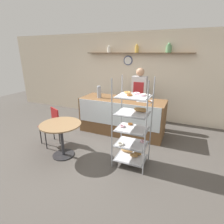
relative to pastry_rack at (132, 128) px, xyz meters
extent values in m
plane|color=#4C4742|center=(-0.67, 0.21, -0.75)|extent=(14.00, 14.00, 0.00)
cube|color=beige|center=(-0.67, 2.59, 0.60)|extent=(10.00, 0.06, 2.70)
cube|color=#4C331E|center=(-0.67, 2.44, 1.33)|extent=(3.25, 0.24, 0.02)
cylinder|color=silver|center=(-1.57, 2.44, 1.43)|extent=(0.12, 0.12, 0.17)
sphere|color=silver|center=(-1.57, 2.44, 1.53)|extent=(0.06, 0.06, 0.06)
cylinder|color=gold|center=(-0.67, 2.44, 1.44)|extent=(0.11, 0.11, 0.19)
sphere|color=gold|center=(-0.67, 2.44, 1.55)|extent=(0.06, 0.06, 0.06)
cylinder|color=#669966|center=(0.24, 2.44, 1.44)|extent=(0.16, 0.16, 0.19)
sphere|color=#669966|center=(0.24, 2.44, 1.56)|extent=(0.09, 0.09, 0.09)
cylinder|color=navy|center=(-0.96, 2.54, 1.11)|extent=(0.28, 0.03, 0.28)
cylinder|color=white|center=(-0.96, 2.52, 1.11)|extent=(0.24, 0.00, 0.24)
cube|color=brown|center=(-0.67, 1.28, -0.28)|extent=(2.22, 0.80, 0.94)
cube|color=silver|center=(-0.67, 0.87, -0.11)|extent=(2.13, 0.01, 0.60)
cylinder|color=gray|center=(-0.30, -0.27, 0.10)|extent=(0.02, 0.02, 1.69)
cylinder|color=gray|center=(0.30, -0.27, 0.10)|extent=(0.02, 0.02, 1.69)
cylinder|color=gray|center=(-0.30, 0.23, 0.10)|extent=(0.02, 0.02, 1.69)
cylinder|color=gray|center=(0.30, 0.23, 0.10)|extent=(0.02, 0.02, 1.69)
cube|color=gray|center=(0.00, -0.02, -0.63)|extent=(0.58, 0.47, 0.01)
cube|color=silver|center=(0.00, -0.02, -0.61)|extent=(0.52, 0.42, 0.01)
ellipsoid|color=tan|center=(-0.19, 0.13, -0.57)|extent=(0.16, 0.10, 0.07)
ellipsoid|color=#B27F47|center=(0.05, 0.01, -0.57)|extent=(0.17, 0.10, 0.07)
ellipsoid|color=olive|center=(0.10, 0.10, -0.58)|extent=(0.16, 0.10, 0.06)
ellipsoid|color=#B27F47|center=(-0.13, 0.12, -0.57)|extent=(0.24, 0.11, 0.07)
cube|color=gray|center=(0.00, -0.02, -0.31)|extent=(0.58, 0.47, 0.01)
cube|color=silver|center=(0.00, -0.02, -0.30)|extent=(0.52, 0.42, 0.01)
torus|color=#EAB2C1|center=(0.19, 0.10, -0.28)|extent=(0.11, 0.11, 0.03)
torus|color=silver|center=(-0.17, -0.16, -0.28)|extent=(0.13, 0.13, 0.03)
cube|color=gray|center=(0.00, -0.02, 0.00)|extent=(0.58, 0.47, 0.01)
cube|color=silver|center=(0.00, -0.02, 0.01)|extent=(0.52, 0.42, 0.01)
torus|color=#EAB2C1|center=(-0.19, -0.04, 0.03)|extent=(0.11, 0.11, 0.03)
torus|color=brown|center=(-0.08, 0.12, 0.03)|extent=(0.10, 0.10, 0.03)
cube|color=gray|center=(0.00, -0.02, 0.31)|extent=(0.58, 0.47, 0.01)
cube|color=silver|center=(0.00, -0.02, 0.32)|extent=(0.52, 0.42, 0.01)
ellipsoid|color=tan|center=(0.09, 0.07, 0.36)|extent=(0.20, 0.08, 0.08)
ellipsoid|color=#B27F47|center=(0.16, 0.06, 0.37)|extent=(0.18, 0.10, 0.08)
cube|color=gray|center=(0.00, -0.02, 0.62)|extent=(0.58, 0.47, 0.01)
cube|color=silver|center=(0.00, -0.02, 0.63)|extent=(0.52, 0.42, 0.01)
torus|color=#EAB2C1|center=(0.15, 0.02, 0.65)|extent=(0.12, 0.12, 0.03)
torus|color=silver|center=(0.16, 0.07, 0.65)|extent=(0.11, 0.11, 0.03)
torus|color=#EAB2C1|center=(0.03, 0.08, 0.66)|extent=(0.12, 0.12, 0.04)
torus|color=tan|center=(-0.15, 0.11, 0.65)|extent=(0.13, 0.13, 0.03)
torus|color=brown|center=(-0.05, -0.07, 0.65)|extent=(0.11, 0.11, 0.03)
cube|color=#282833|center=(-0.38, 1.85, -0.28)|extent=(0.24, 0.19, 0.92)
cube|color=#B2B2B7|center=(-0.38, 1.85, 0.45)|extent=(0.41, 0.22, 0.55)
cube|color=maroon|center=(-0.38, 1.73, 0.35)|extent=(0.28, 0.01, 0.46)
sphere|color=tan|center=(-0.38, 1.85, 0.85)|extent=(0.22, 0.22, 0.22)
cylinder|color=#262628|center=(-1.41, -0.32, -0.74)|extent=(0.46, 0.46, 0.02)
cylinder|color=#333338|center=(-1.41, -0.32, -0.38)|extent=(0.06, 0.06, 0.68)
cylinder|color=olive|center=(-1.41, -0.32, -0.03)|extent=(0.83, 0.83, 0.02)
cylinder|color=black|center=(-2.23, -0.11, -0.53)|extent=(0.02, 0.02, 0.43)
cylinder|color=black|center=(-1.94, -0.25, -0.53)|extent=(0.02, 0.02, 0.43)
cylinder|color=black|center=(-2.09, 0.18, -0.53)|extent=(0.02, 0.02, 0.43)
cylinder|color=black|center=(-1.80, 0.04, -0.53)|extent=(0.02, 0.02, 0.43)
cube|color=maroon|center=(-2.01, -0.03, -0.30)|extent=(0.51, 0.51, 0.03)
cube|color=maroon|center=(-1.94, 0.12, -0.09)|extent=(0.34, 0.18, 0.40)
cylinder|color=gray|center=(-1.30, 1.17, 0.34)|extent=(0.11, 0.11, 0.29)
ellipsoid|color=gray|center=(-1.30, 1.17, 0.50)|extent=(0.09, 0.09, 0.04)
cube|color=silver|center=(-0.08, 1.30, 0.20)|extent=(0.36, 0.29, 0.01)
torus|color=brown|center=(0.04, 1.22, 0.22)|extent=(0.11, 0.11, 0.03)
torus|color=tan|center=(-0.01, 1.26, 0.22)|extent=(0.11, 0.11, 0.04)
torus|color=brown|center=(-0.05, 1.25, 0.22)|extent=(0.11, 0.11, 0.03)
torus|color=gold|center=(-0.17, 1.33, 0.22)|extent=(0.11, 0.11, 0.03)
torus|color=brown|center=(-0.10, 1.25, 0.22)|extent=(0.10, 0.10, 0.03)
torus|color=silver|center=(-0.19, 1.23, 0.22)|extent=(0.12, 0.12, 0.03)
camera|label=1|loc=(0.83, -2.90, 1.35)|focal=28.00mm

